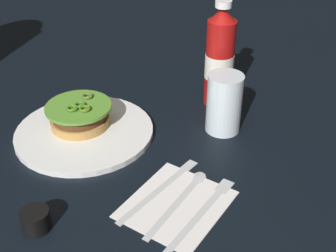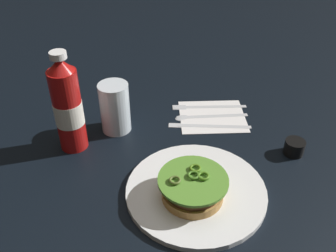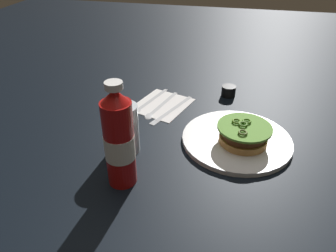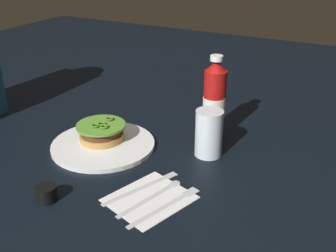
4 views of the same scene
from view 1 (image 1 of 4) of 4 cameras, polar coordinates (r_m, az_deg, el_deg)
ground_plane at (r=0.85m, az=-7.10°, el=-3.57°), size 3.00×3.00×0.00m
dinner_plate at (r=0.91m, az=-10.81°, el=-0.77°), size 0.28×0.28×0.01m
burger_sandwich at (r=0.91m, az=-11.46°, el=1.41°), size 0.13×0.13×0.05m
ketchup_bottle at (r=0.97m, az=6.75°, el=8.63°), size 0.06×0.06×0.24m
water_glass at (r=0.89m, az=7.33°, el=2.95°), size 0.07×0.07×0.12m
condiment_cup at (r=0.72m, az=-16.86°, el=-11.62°), size 0.05×0.05×0.03m
napkin at (r=0.74m, az=1.12°, el=-10.11°), size 0.21×0.19×0.00m
fork_utensil at (r=0.73m, az=4.98°, el=-10.35°), size 0.19×0.08×0.00m
spoon_utensil at (r=0.75m, az=2.28°, el=-8.61°), size 0.19×0.07×0.00m
butter_knife at (r=0.77m, az=-0.51°, el=-7.62°), size 0.20×0.09×0.00m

